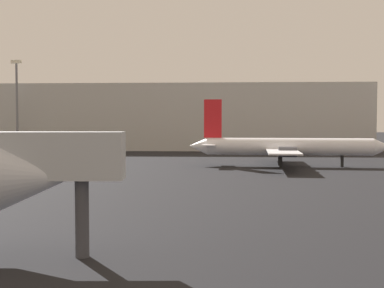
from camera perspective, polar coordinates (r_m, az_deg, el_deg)
The scene contains 3 objects.
airplane_distant at distance 74.96m, azimuth 10.96°, elevation -0.29°, with size 30.59×24.70×10.24m.
light_mast_left at distance 116.74m, azimuth -19.89°, elevation 4.85°, with size 2.40×0.50×20.65m.
terminal_building at distance 121.97m, azimuth -2.04°, elevation 3.14°, with size 92.54×22.35×15.67m, color #B7B7B2.
Camera 1 is at (-2.82, -9.61, 6.89)m, focal length 45.36 mm.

